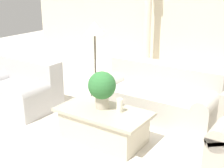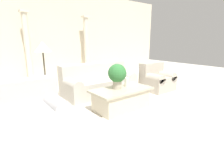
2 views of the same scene
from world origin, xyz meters
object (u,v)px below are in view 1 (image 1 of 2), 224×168
(floor_lamp, at_px, (95,32))
(sofa_long, at_px, (159,95))
(loveseat, at_px, (21,88))
(coffee_table, at_px, (103,125))
(potted_plant, at_px, (102,87))

(floor_lamp, bearing_deg, sofa_long, -4.77)
(loveseat, relative_size, floor_lamp, 0.92)
(coffee_table, xyz_separation_m, potted_plant, (-0.07, 0.07, 0.53))
(sofa_long, distance_m, floor_lamp, 1.67)
(loveseat, xyz_separation_m, coffee_table, (1.93, -0.20, -0.10))
(sofa_long, xyz_separation_m, potted_plant, (-0.31, -1.18, 0.44))
(sofa_long, xyz_separation_m, loveseat, (-2.17, -1.05, 0.01))
(sofa_long, relative_size, loveseat, 1.51)
(sofa_long, height_order, floor_lamp, floor_lamp)
(sofa_long, height_order, coffee_table, sofa_long)
(loveseat, xyz_separation_m, floor_lamp, (0.78, 1.16, 0.90))
(potted_plant, xyz_separation_m, floor_lamp, (-1.08, 1.30, 0.47))
(coffee_table, distance_m, potted_plant, 0.54)
(potted_plant, bearing_deg, floor_lamp, 129.81)
(potted_plant, relative_size, floor_lamp, 0.37)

